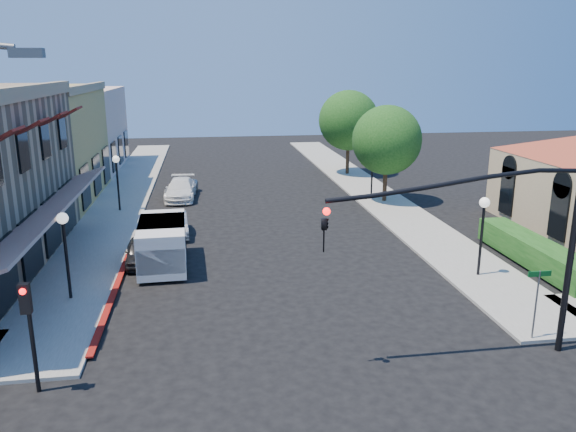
{
  "coord_description": "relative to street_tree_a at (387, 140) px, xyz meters",
  "views": [
    {
      "loc": [
        -3.11,
        -13.45,
        8.92
      ],
      "look_at": [
        0.39,
        9.82,
        2.6
      ],
      "focal_mm": 35.0,
      "sensor_mm": 36.0,
      "label": 1
    }
  ],
  "objects": [
    {
      "name": "white_van",
      "position": [
        -13.94,
        -10.61,
        -2.98
      ],
      "size": [
        2.23,
        4.8,
        2.1
      ],
      "color": "white",
      "rests_on": "ground"
    },
    {
      "name": "lamppost_right_near",
      "position": [
        -0.3,
        -14.0,
        -1.46
      ],
      "size": [
        0.44,
        0.44,
        3.57
      ],
      "color": "black",
      "rests_on": "ground"
    },
    {
      "name": "street_name_sign",
      "position": [
        -1.3,
        -19.8,
        -2.5
      ],
      "size": [
        0.8,
        0.06,
        2.5
      ],
      "color": "#595B5E",
      "rests_on": "ground"
    },
    {
      "name": "parked_car_c",
      "position": [
        -13.6,
        3.0,
        -3.51
      ],
      "size": [
        2.17,
        4.84,
        1.38
      ],
      "primitive_type": "imported",
      "rotation": [
        0.0,
        0.0,
        -0.05
      ],
      "color": "white",
      "rests_on": "ground"
    },
    {
      "name": "parked_car_b",
      "position": [
        -13.6,
        -5.64,
        -3.6
      ],
      "size": [
        1.55,
        3.68,
        1.18
      ],
      "primitive_type": "imported",
      "rotation": [
        0.0,
        0.0,
        0.08
      ],
      "color": "#9D9FA1",
      "rests_on": "ground"
    },
    {
      "name": "pink_stucco_building",
      "position": [
        -24.3,
        16.0,
        -0.69
      ],
      "size": [
        10.0,
        12.0,
        7.0
      ],
      "primitive_type": "cube",
      "color": "beige",
      "rests_on": "ground"
    },
    {
      "name": "signal_mast_arm",
      "position": [
        -2.94,
        -20.5,
        -0.11
      ],
      "size": [
        8.01,
        0.39,
        6.0
      ],
      "color": "black",
      "rests_on": "ground"
    },
    {
      "name": "street_tree_b",
      "position": [
        0.0,
        10.0,
        0.35
      ],
      "size": [
        4.94,
        4.94,
        7.02
      ],
      "color": "#2F1F12",
      "rests_on": "ground"
    },
    {
      "name": "sidewalk_left",
      "position": [
        -17.55,
        5.0,
        -4.13
      ],
      "size": [
        3.5,
        50.0,
        0.12
      ],
      "primitive_type": "cube",
      "color": "gray",
      "rests_on": "ground"
    },
    {
      "name": "sidewalk_right",
      "position": [
        -0.05,
        5.0,
        -4.13
      ],
      "size": [
        3.5,
        50.0,
        0.12
      ],
      "primitive_type": "cube",
      "color": "gray",
      "rests_on": "ground"
    },
    {
      "name": "secondary_signal",
      "position": [
        -16.8,
        -20.59,
        -1.88
      ],
      "size": [
        0.28,
        0.42,
        3.32
      ],
      "color": "black",
      "rests_on": "ground"
    },
    {
      "name": "hedge",
      "position": [
        2.9,
        -13.0,
        -4.19
      ],
      "size": [
        1.4,
        8.0,
        1.1
      ],
      "primitive_type": "cube",
      "color": "#174714",
      "rests_on": "ground"
    },
    {
      "name": "parked_car_a",
      "position": [
        -15.0,
        -10.0,
        -3.62
      ],
      "size": [
        1.59,
        3.45,
        1.14
      ],
      "primitive_type": "imported",
      "rotation": [
        0.0,
        0.0,
        0.07
      ],
      "color": "black",
      "rests_on": "ground"
    },
    {
      "name": "lamppost_left_far",
      "position": [
        -17.3,
        0.0,
        -1.46
      ],
      "size": [
        0.44,
        0.44,
        3.57
      ],
      "color": "black",
      "rests_on": "ground"
    },
    {
      "name": "lamppost_right_far",
      "position": [
        -0.3,
        2.0,
        -1.46
      ],
      "size": [
        0.44,
        0.44,
        3.57
      ],
      "color": "black",
      "rests_on": "ground"
    },
    {
      "name": "ground",
      "position": [
        -8.8,
        -22.0,
        -4.19
      ],
      "size": [
        120.0,
        120.0,
        0.0
      ],
      "primitive_type": "plane",
      "color": "black",
      "rests_on": "ground"
    },
    {
      "name": "curb_red_strip",
      "position": [
        -15.7,
        -14.0,
        -4.19
      ],
      "size": [
        0.25,
        10.0,
        0.06
      ],
      "primitive_type": "cube",
      "color": "maroon",
      "rests_on": "ground"
    },
    {
      "name": "lamppost_left_near",
      "position": [
        -17.3,
        -14.0,
        -1.46
      ],
      "size": [
        0.44,
        0.44,
        3.57
      ],
      "color": "black",
      "rests_on": "ground"
    },
    {
      "name": "parked_car_d",
      "position": [
        -13.6,
        4.0,
        -3.61
      ],
      "size": [
        2.42,
        4.39,
        1.17
      ],
      "primitive_type": "imported",
      "rotation": [
        0.0,
        0.0,
        -0.12
      ],
      "color": "#B3B6B9",
      "rests_on": "ground"
    },
    {
      "name": "yellow_stucco_building",
      "position": [
        -24.3,
        4.0,
        -0.39
      ],
      "size": [
        10.0,
        12.0,
        7.6
      ],
      "primitive_type": "cube",
      "color": "tan",
      "rests_on": "ground"
    },
    {
      "name": "street_tree_a",
      "position": [
        0.0,
        0.0,
        0.0
      ],
      "size": [
        4.56,
        4.56,
        6.48
      ],
      "color": "#2F1F12",
      "rests_on": "ground"
    }
  ]
}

